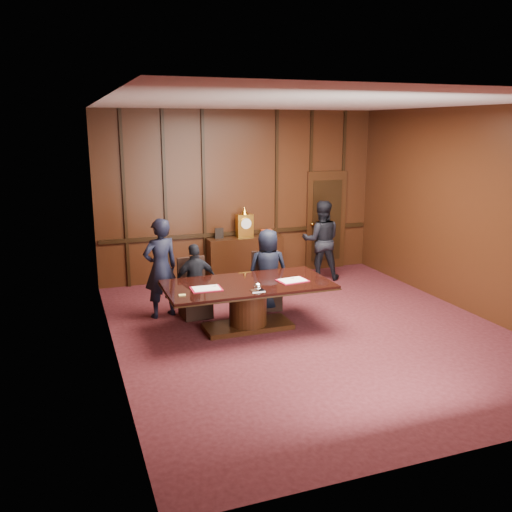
{
  "coord_description": "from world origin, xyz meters",
  "views": [
    {
      "loc": [
        -3.56,
        -7.3,
        3.17
      ],
      "look_at": [
        -0.57,
        0.98,
        1.05
      ],
      "focal_mm": 38.0,
      "sensor_mm": 36.0,
      "label": 1
    }
  ],
  "objects_px": {
    "signatory_left": "(196,281)",
    "witness_right": "(321,240)",
    "signatory_right": "(268,270)",
    "conference_table": "(248,298)",
    "sideboard": "(245,256)",
    "witness_left": "(161,268)"
  },
  "relations": [
    {
      "from": "signatory_left",
      "to": "witness_right",
      "type": "bearing_deg",
      "value": -159.43
    },
    {
      "from": "signatory_right",
      "to": "conference_table",
      "type": "bearing_deg",
      "value": 60.53
    },
    {
      "from": "sideboard",
      "to": "witness_left",
      "type": "relative_size",
      "value": 0.94
    },
    {
      "from": "signatory_left",
      "to": "witness_left",
      "type": "bearing_deg",
      "value": -29.72
    },
    {
      "from": "conference_table",
      "to": "witness_right",
      "type": "relative_size",
      "value": 1.57
    },
    {
      "from": "signatory_right",
      "to": "witness_right",
      "type": "relative_size",
      "value": 0.86
    },
    {
      "from": "signatory_left",
      "to": "signatory_right",
      "type": "xyz_separation_m",
      "value": [
        1.3,
        0.0,
        0.08
      ]
    },
    {
      "from": "conference_table",
      "to": "signatory_right",
      "type": "relative_size",
      "value": 1.83
    },
    {
      "from": "signatory_left",
      "to": "witness_right",
      "type": "distance_m",
      "value": 3.38
    },
    {
      "from": "conference_table",
      "to": "signatory_right",
      "type": "bearing_deg",
      "value": 50.91
    },
    {
      "from": "signatory_left",
      "to": "signatory_right",
      "type": "distance_m",
      "value": 1.3
    },
    {
      "from": "signatory_left",
      "to": "witness_right",
      "type": "xyz_separation_m",
      "value": [
        3.05,
        1.44,
        0.2
      ]
    },
    {
      "from": "witness_left",
      "to": "sideboard",
      "type": "bearing_deg",
      "value": -155.79
    },
    {
      "from": "signatory_right",
      "to": "witness_left",
      "type": "relative_size",
      "value": 0.85
    },
    {
      "from": "sideboard",
      "to": "conference_table",
      "type": "xyz_separation_m",
      "value": [
        -0.9,
        -2.81,
        0.02
      ]
    },
    {
      "from": "conference_table",
      "to": "witness_left",
      "type": "xyz_separation_m",
      "value": [
        -1.18,
        1.05,
        0.34
      ]
    },
    {
      "from": "sideboard",
      "to": "witness_right",
      "type": "distance_m",
      "value": 1.65
    },
    {
      "from": "signatory_left",
      "to": "witness_left",
      "type": "xyz_separation_m",
      "value": [
        -0.53,
        0.25,
        0.21
      ]
    },
    {
      "from": "signatory_right",
      "to": "witness_right",
      "type": "xyz_separation_m",
      "value": [
        1.75,
        1.44,
        0.12
      ]
    },
    {
      "from": "signatory_left",
      "to": "witness_left",
      "type": "height_order",
      "value": "witness_left"
    },
    {
      "from": "sideboard",
      "to": "conference_table",
      "type": "height_order",
      "value": "sideboard"
    },
    {
      "from": "witness_left",
      "to": "witness_right",
      "type": "distance_m",
      "value": 3.78
    }
  ]
}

